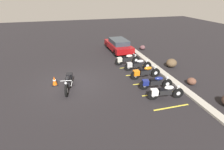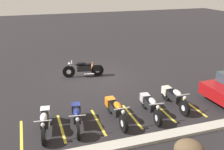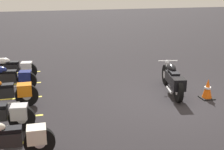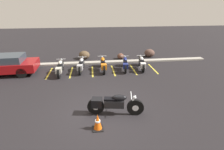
# 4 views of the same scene
# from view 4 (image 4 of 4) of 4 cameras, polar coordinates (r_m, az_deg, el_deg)

# --- Properties ---
(ground) EXTENTS (60.00, 60.00, 0.00)m
(ground) POSITION_cam_4_polar(r_m,az_deg,el_deg) (7.76, -3.75, -11.73)
(ground) COLOR black
(motorcycle_black_featured) EXTENTS (2.34, 0.79, 0.93)m
(motorcycle_black_featured) POSITION_cam_4_polar(r_m,az_deg,el_deg) (7.31, 0.18, -9.41)
(motorcycle_black_featured) COLOR black
(motorcycle_black_featured) RESTS_ON ground
(parked_bike_0) EXTENTS (0.61, 2.18, 0.86)m
(parked_bike_0) POSITION_cam_4_polar(r_m,az_deg,el_deg) (11.92, -16.58, 2.26)
(parked_bike_0) COLOR black
(parked_bike_0) RESTS_ON ground
(parked_bike_1) EXTENTS (0.63, 2.17, 0.85)m
(parked_bike_1) POSITION_cam_4_polar(r_m,az_deg,el_deg) (12.13, -10.02, 3.20)
(parked_bike_1) COLOR black
(parked_bike_1) RESTS_ON ground
(parked_bike_2) EXTENTS (0.63, 2.23, 0.88)m
(parked_bike_2) POSITION_cam_4_polar(r_m,az_deg,el_deg) (12.08, -2.94, 3.49)
(parked_bike_2) COLOR black
(parked_bike_2) RESTS_ON ground
(parked_bike_3) EXTENTS (0.69, 2.12, 0.84)m
(parked_bike_3) POSITION_cam_4_polar(r_m,az_deg,el_deg) (12.27, 4.31, 3.66)
(parked_bike_3) COLOR black
(parked_bike_3) RESTS_ON ground
(parked_bike_4) EXTENTS (0.67, 2.13, 0.84)m
(parked_bike_4) POSITION_cam_4_polar(r_m,az_deg,el_deg) (12.53, 9.69, 3.80)
(parked_bike_4) COLOR black
(parked_bike_4) RESTS_ON ground
(car_red) EXTENTS (4.37, 1.98, 1.29)m
(car_red) POSITION_cam_4_polar(r_m,az_deg,el_deg) (13.40, -32.14, 2.90)
(car_red) COLOR black
(car_red) RESTS_ON ground
(concrete_curb) EXTENTS (18.00, 0.50, 0.12)m
(concrete_curb) POSITION_cam_4_polar(r_m,az_deg,el_deg) (13.84, -5.46, 4.10)
(concrete_curb) COLOR #A8A399
(concrete_curb) RESTS_ON ground
(landscape_rock_0) EXTENTS (1.26, 1.26, 0.68)m
(landscape_rock_0) POSITION_cam_4_polar(r_m,az_deg,el_deg) (15.03, -9.04, 6.49)
(landscape_rock_0) COLOR brown
(landscape_rock_0) RESTS_ON ground
(landscape_rock_1) EXTENTS (1.21, 1.20, 0.67)m
(landscape_rock_1) POSITION_cam_4_polar(r_m,az_deg,el_deg) (15.83, 12.13, 7.05)
(landscape_rock_1) COLOR brown
(landscape_rock_1) RESTS_ON ground
(landscape_rock_2) EXTENTS (0.83, 0.82, 0.46)m
(landscape_rock_2) POSITION_cam_4_polar(r_m,az_deg,el_deg) (15.81, -27.63, 4.58)
(landscape_rock_2) COLOR brown
(landscape_rock_2) RESTS_ON ground
(landscape_rock_3) EXTENTS (0.79, 0.77, 0.48)m
(landscape_rock_3) POSITION_cam_4_polar(r_m,az_deg,el_deg) (14.87, 2.82, 6.16)
(landscape_rock_3) COLOR brown
(landscape_rock_3) RESTS_ON ground
(traffic_cone) EXTENTS (0.40, 0.40, 0.63)m
(traffic_cone) POSITION_cam_4_polar(r_m,az_deg,el_deg) (6.65, -4.69, -15.11)
(traffic_cone) COLOR black
(traffic_cone) RESTS_ON ground
(stall_line_0) EXTENTS (0.10, 2.10, 0.00)m
(stall_line_0) POSITION_cam_4_polar(r_m,az_deg,el_deg) (12.50, -19.79, 0.56)
(stall_line_0) COLOR gold
(stall_line_0) RESTS_ON ground
(stall_line_1) EXTENTS (0.10, 2.10, 0.00)m
(stall_line_1) POSITION_cam_4_polar(r_m,az_deg,el_deg) (12.25, -13.18, 0.89)
(stall_line_1) COLOR gold
(stall_line_1) RESTS_ON ground
(stall_line_2) EXTENTS (0.10, 2.10, 0.00)m
(stall_line_2) POSITION_cam_4_polar(r_m,az_deg,el_deg) (12.17, -6.39, 1.20)
(stall_line_2) COLOR gold
(stall_line_2) RESTS_ON ground
(stall_line_3) EXTENTS (0.10, 2.10, 0.00)m
(stall_line_3) POSITION_cam_4_polar(r_m,az_deg,el_deg) (12.26, 0.41, 1.50)
(stall_line_3) COLOR gold
(stall_line_3) RESTS_ON ground
(stall_line_4) EXTENTS (0.10, 2.10, 0.00)m
(stall_line_4) POSITION_cam_4_polar(r_m,az_deg,el_deg) (12.52, 7.01, 1.78)
(stall_line_4) COLOR gold
(stall_line_4) RESTS_ON ground
(stall_line_5) EXTENTS (0.10, 2.10, 0.00)m
(stall_line_5) POSITION_cam_4_polar(r_m,az_deg,el_deg) (12.93, 13.27, 2.01)
(stall_line_5) COLOR gold
(stall_line_5) RESTS_ON ground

